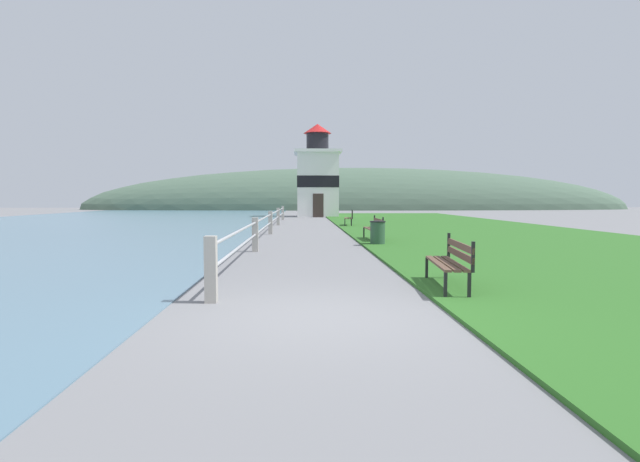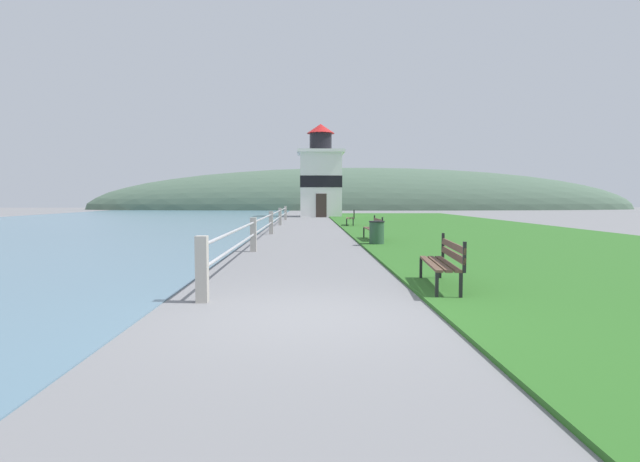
% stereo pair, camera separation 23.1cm
% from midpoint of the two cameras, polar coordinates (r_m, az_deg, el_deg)
% --- Properties ---
extents(ground_plane, '(160.00, 160.00, 0.00)m').
position_cam_midpoint_polar(ground_plane, '(6.90, -0.75, -9.78)').
color(ground_plane, slate).
extents(grass_verge, '(12.00, 53.69, 0.06)m').
position_cam_midpoint_polar(grass_verge, '(25.90, 15.74, 0.12)').
color(grass_verge, '#2D6623').
rests_on(grass_verge, ground_plane).
extents(water_strip, '(24.00, 85.91, 0.01)m').
position_cam_midpoint_polar(water_strip, '(28.41, -31.91, -0.04)').
color(water_strip, slate).
rests_on(water_strip, ground_plane).
extents(seawall_railing, '(0.18, 29.61, 1.04)m').
position_cam_midpoint_polar(seawall_railing, '(22.49, -5.99, 1.21)').
color(seawall_railing, '#A8A399').
rests_on(seawall_railing, ground_plane).
extents(park_bench_near, '(0.66, 2.00, 0.94)m').
position_cam_midpoint_polar(park_bench_near, '(9.06, 14.05, -3.16)').
color(park_bench_near, brown).
rests_on(park_bench_near, ground_plane).
extents(park_bench_midway, '(0.50, 1.98, 0.94)m').
position_cam_midpoint_polar(park_bench_midway, '(18.87, 5.92, 0.48)').
color(park_bench_midway, brown).
rests_on(park_bench_midway, ground_plane).
extents(park_bench_far, '(0.62, 1.76, 0.94)m').
position_cam_midpoint_polar(park_bench_far, '(28.72, 3.18, 1.62)').
color(park_bench_far, brown).
rests_on(park_bench_far, ground_plane).
extents(lighthouse, '(4.05, 4.05, 8.07)m').
position_cam_midpoint_polar(lighthouse, '(43.91, -0.44, 6.07)').
color(lighthouse, white).
rests_on(lighthouse, ground_plane).
extents(trash_bin, '(0.54, 0.54, 0.84)m').
position_cam_midpoint_polar(trash_bin, '(17.14, 6.22, -0.24)').
color(trash_bin, '#2D5138').
rests_on(trash_bin, ground_plane).
extents(distant_hillside, '(80.00, 16.00, 12.00)m').
position_cam_midpoint_polar(distant_hillside, '(72.98, 4.31, 2.50)').
color(distant_hillside, '#4C6651').
rests_on(distant_hillside, ground_plane).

